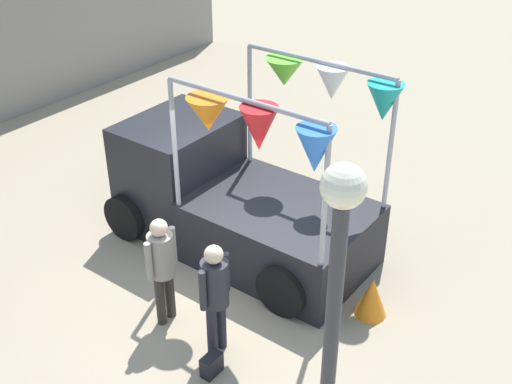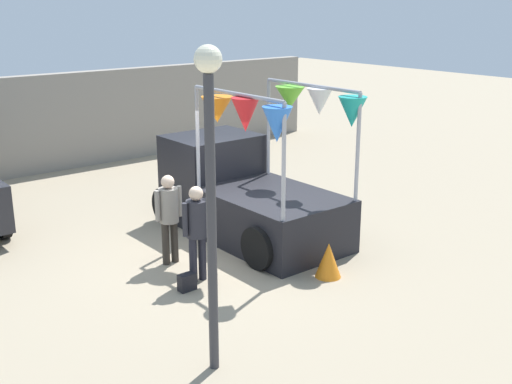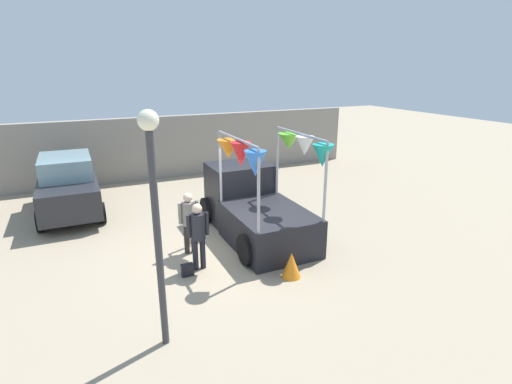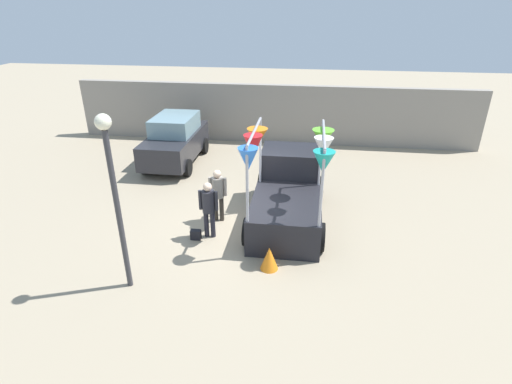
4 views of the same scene
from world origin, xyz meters
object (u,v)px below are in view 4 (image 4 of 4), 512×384
(person_vendor, at_px, (218,191))
(handbag, at_px, (196,235))
(street_lamp, at_px, (113,182))
(parked_car, at_px, (175,140))
(folded_kite_bundle_tangerine, at_px, (269,258))
(vendor_truck, at_px, (288,189))
(person_customer, at_px, (209,205))

(person_vendor, bearing_deg, handbag, -109.28)
(handbag, distance_m, street_lamp, 3.38)
(parked_car, distance_m, handbag, 6.06)
(folded_kite_bundle_tangerine, bearing_deg, handbag, 153.75)
(vendor_truck, height_order, street_lamp, street_lamp)
(street_lamp, bearing_deg, person_vendor, 67.14)
(person_vendor, distance_m, street_lamp, 3.87)
(person_vendor, height_order, street_lamp, street_lamp)
(person_vendor, relative_size, folded_kite_bundle_tangerine, 2.67)
(handbag, bearing_deg, vendor_truck, 34.41)
(person_customer, relative_size, person_vendor, 1.01)
(street_lamp, xyz_separation_m, folded_kite_bundle_tangerine, (3.10, 1.06, -2.30))
(vendor_truck, height_order, parked_car, vendor_truck)
(folded_kite_bundle_tangerine, bearing_deg, parked_car, 124.08)
(person_customer, height_order, street_lamp, street_lamp)
(parked_car, xyz_separation_m, person_vendor, (2.72, -4.41, 0.02))
(person_vendor, bearing_deg, folded_kite_bundle_tangerine, -51.46)
(person_customer, bearing_deg, vendor_truck, 35.16)
(parked_car, bearing_deg, handbag, -67.20)
(street_lamp, bearing_deg, person_customer, 60.24)
(street_lamp, bearing_deg, folded_kite_bundle_tangerine, 18.84)
(handbag, bearing_deg, parked_car, 112.80)
(parked_car, xyz_separation_m, person_customer, (2.68, -5.34, 0.03))
(person_vendor, relative_size, handbag, 5.73)
(person_customer, bearing_deg, person_vendor, 87.25)
(parked_car, distance_m, street_lamp, 7.94)
(vendor_truck, bearing_deg, person_customer, -144.84)
(person_vendor, bearing_deg, street_lamp, -112.86)
(handbag, relative_size, street_lamp, 0.07)
(parked_car, relative_size, person_customer, 2.46)
(vendor_truck, xyz_separation_m, street_lamp, (-3.37, -3.75, 1.71))
(vendor_truck, relative_size, parked_car, 1.02)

